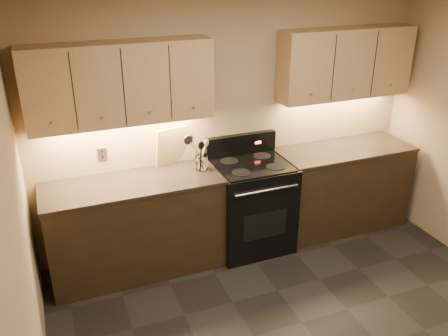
# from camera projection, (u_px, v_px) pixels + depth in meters

# --- Properties ---
(wall_back) EXTENTS (4.00, 0.04, 2.60)m
(wall_back) POSITION_uv_depth(u_px,v_px,m) (232.00, 119.00, 4.74)
(wall_back) COLOR tan
(wall_back) RESTS_ON ground
(wall_left) EXTENTS (0.04, 4.00, 2.60)m
(wall_left) POSITION_uv_depth(u_px,v_px,m) (16.00, 282.00, 2.37)
(wall_left) COLOR tan
(wall_left) RESTS_ON ground
(counter_left) EXTENTS (1.62, 0.62, 0.93)m
(counter_left) POSITION_uv_depth(u_px,v_px,m) (136.00, 227.00, 4.46)
(counter_left) COLOR black
(counter_left) RESTS_ON ground
(counter_right) EXTENTS (1.46, 0.62, 0.93)m
(counter_right) POSITION_uv_depth(u_px,v_px,m) (341.00, 187.00, 5.22)
(counter_right) COLOR black
(counter_right) RESTS_ON ground
(stove) EXTENTS (0.76, 0.68, 1.14)m
(stove) POSITION_uv_depth(u_px,v_px,m) (251.00, 204.00, 4.83)
(stove) COLOR black
(stove) RESTS_ON ground
(upper_cab_left) EXTENTS (1.60, 0.30, 0.70)m
(upper_cab_left) POSITION_uv_depth(u_px,v_px,m) (120.00, 83.00, 4.04)
(upper_cab_left) COLOR tan
(upper_cab_left) RESTS_ON wall_back
(upper_cab_right) EXTENTS (1.44, 0.30, 0.70)m
(upper_cab_right) POSITION_uv_depth(u_px,v_px,m) (346.00, 63.00, 4.80)
(upper_cab_right) COLOR tan
(upper_cab_right) RESTS_ON wall_back
(outlet_plate) EXTENTS (0.08, 0.01, 0.12)m
(outlet_plate) POSITION_uv_depth(u_px,v_px,m) (102.00, 154.00, 4.37)
(outlet_plate) COLOR #B2B5BA
(outlet_plate) RESTS_ON wall_back
(utensil_crock) EXTENTS (0.15, 0.15, 0.15)m
(utensil_crock) POSITION_uv_depth(u_px,v_px,m) (202.00, 163.00, 4.50)
(utensil_crock) COLOR white
(utensil_crock) RESTS_ON counter_left
(cutting_board) EXTENTS (0.33, 0.17, 0.39)m
(cutting_board) POSITION_uv_depth(u_px,v_px,m) (171.00, 146.00, 4.55)
(cutting_board) COLOR #DCBC76
(cutting_board) RESTS_ON counter_left
(wooden_spoon) EXTENTS (0.17, 0.12, 0.29)m
(wooden_spoon) POSITION_uv_depth(u_px,v_px,m) (198.00, 155.00, 4.45)
(wooden_spoon) COLOR #DCBC76
(wooden_spoon) RESTS_ON utensil_crock
(black_spoon) EXTENTS (0.08, 0.14, 0.30)m
(black_spoon) POSITION_uv_depth(u_px,v_px,m) (200.00, 153.00, 4.47)
(black_spoon) COLOR black
(black_spoon) RESTS_ON utensil_crock
(steel_spatula) EXTENTS (0.23, 0.12, 0.40)m
(steel_spatula) POSITION_uv_depth(u_px,v_px,m) (203.00, 148.00, 4.46)
(steel_spatula) COLOR silver
(steel_spatula) RESTS_ON utensil_crock
(steel_skimmer) EXTENTS (0.28, 0.12, 0.38)m
(steel_skimmer) POSITION_uv_depth(u_px,v_px,m) (206.00, 149.00, 4.44)
(steel_skimmer) COLOR silver
(steel_skimmer) RESTS_ON utensil_crock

